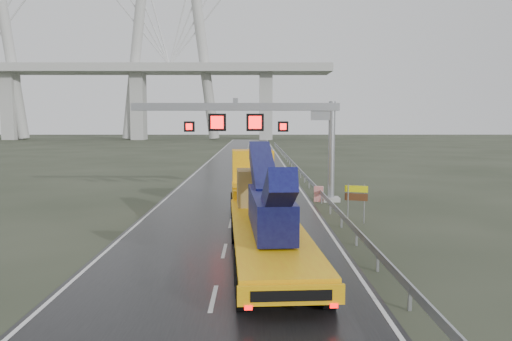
{
  "coord_description": "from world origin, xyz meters",
  "views": [
    {
      "loc": [
        1.33,
        -17.77,
        5.78
      ],
      "look_at": [
        1.43,
        8.3,
        3.2
      ],
      "focal_mm": 35.0,
      "sensor_mm": 36.0,
      "label": 1
    }
  ],
  "objects_px": {
    "heavy_haul_truck": "(261,198)",
    "exit_sign_pair": "(356,197)",
    "striped_barrier": "(319,194)",
    "sign_gantry": "(265,124)"
  },
  "relations": [
    {
      "from": "striped_barrier",
      "to": "heavy_haul_truck",
      "type": "bearing_deg",
      "value": -101.07
    },
    {
      "from": "sign_gantry",
      "to": "exit_sign_pair",
      "type": "distance_m",
      "value": 10.21
    },
    {
      "from": "heavy_haul_truck",
      "to": "exit_sign_pair",
      "type": "height_order",
      "value": "heavy_haul_truck"
    },
    {
      "from": "exit_sign_pair",
      "to": "striped_barrier",
      "type": "distance_m",
      "value": 7.94
    },
    {
      "from": "heavy_haul_truck",
      "to": "exit_sign_pair",
      "type": "distance_m",
      "value": 5.99
    },
    {
      "from": "exit_sign_pair",
      "to": "striped_barrier",
      "type": "height_order",
      "value": "exit_sign_pair"
    },
    {
      "from": "sign_gantry",
      "to": "heavy_haul_truck",
      "type": "height_order",
      "value": "sign_gantry"
    },
    {
      "from": "heavy_haul_truck",
      "to": "exit_sign_pair",
      "type": "relative_size",
      "value": 9.17
    },
    {
      "from": "sign_gantry",
      "to": "exit_sign_pair",
      "type": "relative_size",
      "value": 6.75
    },
    {
      "from": "exit_sign_pair",
      "to": "striped_barrier",
      "type": "xyz_separation_m",
      "value": [
        -1.1,
        7.8,
        -0.99
      ]
    }
  ]
}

